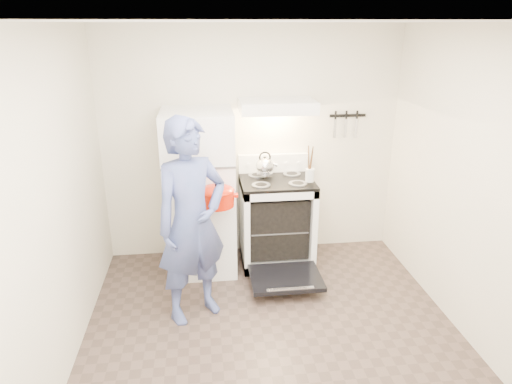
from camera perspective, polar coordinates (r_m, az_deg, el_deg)
floor at (r=3.93m, az=2.62°, el=-19.02°), size 3.60×3.60×0.00m
back_wall at (r=4.98m, az=-0.54°, el=5.91°), size 3.20×0.02×2.50m
refrigerator at (r=4.74m, az=-7.04°, el=-0.09°), size 0.70×0.70×1.70m
stove_body at (r=4.97m, az=2.56°, el=-3.82°), size 0.76×0.65×0.92m
cooktop at (r=4.79m, az=2.64°, el=1.37°), size 0.76×0.65×0.03m
backsplash at (r=5.02m, az=2.13°, el=3.66°), size 0.76×0.07×0.20m
oven_door at (r=4.60m, az=3.71°, el=-10.65°), size 0.70×0.54×0.04m
oven_rack at (r=4.97m, az=2.55°, el=-4.03°), size 0.60×0.52×0.01m
range_hood at (r=4.67m, az=2.65°, el=10.70°), size 0.76×0.50×0.12m
knife_strip at (r=5.12m, az=11.39°, el=9.36°), size 0.40×0.02×0.03m
pizza_stone at (r=4.90m, az=2.42°, el=-4.23°), size 0.35×0.35×0.02m
tea_kettle at (r=4.81m, az=1.11°, el=3.42°), size 0.23×0.19×0.28m
utensil_jar at (r=4.65m, az=6.74°, el=2.10°), size 0.11×0.11×0.13m
person at (r=3.91m, az=-8.03°, el=-3.78°), size 0.79×0.71×1.81m
dutch_oven at (r=4.21m, az=-4.89°, el=-0.76°), size 0.39×0.32×0.25m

